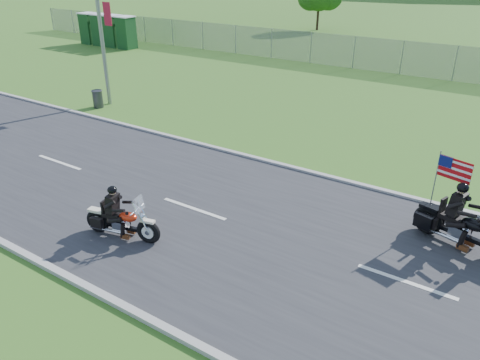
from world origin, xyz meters
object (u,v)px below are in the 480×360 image
Objects in this scene: porta_toilet_c at (101,30)px; motorcycle_follow at (462,227)px; porta_toilet_a at (126,33)px; porta_toilet_b at (114,32)px; porta_toilet_d at (89,29)px; motorcycle_lead at (121,222)px; trash_can at (98,99)px.

porta_toilet_c is 0.91× the size of motorcycle_follow.
motorcycle_follow is (26.68, -14.86, -0.56)m from porta_toilet_a.
porta_toilet_a is 1.00× the size of porta_toilet_b.
porta_toilet_d is 1.07× the size of motorcycle_lead.
porta_toilet_a is 1.00× the size of porta_toilet_d.
motorcycle_follow is (7.33, 4.27, 0.12)m from motorcycle_lead.
porta_toilet_a is 1.07× the size of motorcycle_lead.
porta_toilet_b is 28.24m from motorcycle_lead.
motorcycle_follow is at bearing 17.21° from motorcycle_lead.
porta_toilet_b reaches higher than trash_can.
porta_toilet_d is 34.28m from motorcycle_follow.
motorcycle_lead is at bearing -38.48° from trash_can.
trash_can is at bearing -174.98° from motorcycle_follow.
trash_can is at bearing -39.51° from porta_toilet_d.
trash_can is (-16.68, 3.16, -0.19)m from motorcycle_follow.
motorcycle_lead is 2.67× the size of trash_can.
porta_toilet_c is (-1.40, 0.00, 0.00)m from porta_toilet_b.
trash_can is at bearing -49.50° from porta_toilet_a.
motorcycle_lead is at bearing -39.10° from porta_toilet_d.
porta_toilet_d is 0.91× the size of motorcycle_follow.
motorcycle_follow is (29.48, -14.86, -0.56)m from porta_toilet_c.
motorcycle_follow is at bearing -25.70° from porta_toilet_d.
porta_toilet_c is at bearing 137.55° from trash_can.
porta_toilet_a is 2.80m from porta_toilet_c.
porta_toilet_b is at bearing 134.24° from trash_can.
motorcycle_follow is at bearing -26.76° from porta_toilet_c.
porta_toilet_b is 31.78m from motorcycle_follow.
porta_toilet_c is 1.40m from porta_toilet_d.
porta_toilet_c is at bearing 168.98° from motorcycle_follow.
porta_toilet_a is 27.22m from motorcycle_lead.
porta_toilet_a and porta_toilet_d have the same top height.
motorcycle_lead is at bearing -42.69° from porta_toilet_b.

